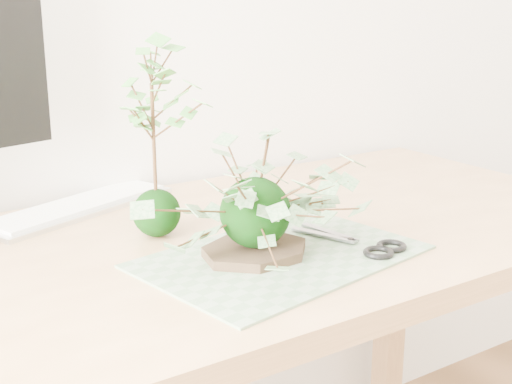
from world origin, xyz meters
TOP-DOWN VIEW (x-y plane):
  - desk at (-0.06, 1.23)m, footprint 1.60×0.70m
  - cutting_mat at (0.02, 1.10)m, footprint 0.46×0.35m
  - stone_dish at (-0.01, 1.12)m, footprint 0.19×0.19m
  - ivy_kokedama at (-0.01, 1.12)m, footprint 0.32×0.32m
  - maple_kokedama at (-0.09, 1.30)m, footprint 0.20×0.20m
  - keyboard at (-0.15, 1.51)m, footprint 0.40×0.24m
  - scissors at (0.15, 1.05)m, footprint 0.10×0.20m

SIDE VIEW (x-z plane):
  - desk at x=-0.06m, z-range 0.28..1.02m
  - cutting_mat at x=0.02m, z-range 0.74..0.74m
  - keyboard at x=-0.15m, z-range 0.74..0.75m
  - scissors at x=0.15m, z-range 0.74..0.75m
  - stone_dish at x=-0.01m, z-range 0.74..0.76m
  - ivy_kokedama at x=-0.01m, z-range 0.76..0.97m
  - maple_kokedama at x=-0.09m, z-range 0.81..1.14m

